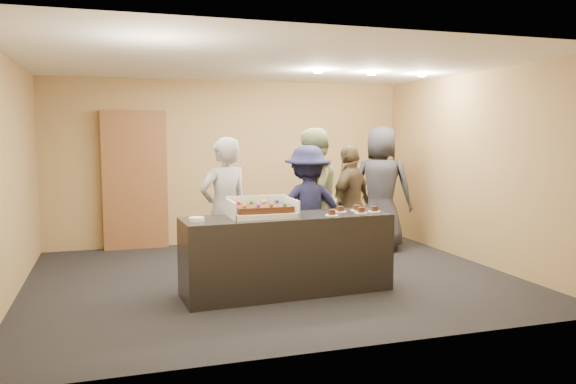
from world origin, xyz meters
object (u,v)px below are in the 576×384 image
object	(u,v)px
serving_counter	(287,254)
sheet_cake	(262,208)
storage_cabinet	(135,180)
plate_stack	(197,219)
person_navy_man	(308,209)
person_dark_suit	(381,188)
cake_box	(262,212)
person_brown_extra	(350,204)
person_sage_man	(312,198)
person_server_grey	(224,211)

from	to	relation	value
serving_counter	sheet_cake	distance (m)	0.62
serving_counter	storage_cabinet	distance (m)	3.55
serving_counter	plate_stack	size ratio (longest dim) A/B	14.74
plate_stack	person_navy_man	xyz separation A→B (m)	(1.61, 0.99, -0.08)
storage_cabinet	person_dark_suit	xyz separation A→B (m)	(3.68, -1.26, -0.12)
cake_box	person_brown_extra	bearing A→B (deg)	36.64
serving_counter	cake_box	world-z (taller)	cake_box
storage_cabinet	person_sage_man	xyz separation A→B (m)	(2.24, -2.03, -0.14)
cake_box	person_sage_man	bearing A→B (deg)	47.28
sheet_cake	person_brown_extra	bearing A→B (deg)	37.25
storage_cabinet	person_server_grey	xyz separation A→B (m)	(0.94, -2.51, -0.20)
serving_counter	cake_box	distance (m)	0.58
storage_cabinet	person_brown_extra	bearing A→B (deg)	-33.27
plate_stack	person_server_grey	distance (m)	0.83
person_brown_extra	plate_stack	bearing A→B (deg)	-8.30
storage_cabinet	cake_box	bearing A→B (deg)	-68.01
person_navy_man	person_dark_suit	xyz separation A→B (m)	(1.57, 0.96, 0.14)
person_navy_man	sheet_cake	bearing A→B (deg)	50.41
person_brown_extra	person_dark_suit	xyz separation A→B (m)	(0.80, 0.63, 0.14)
person_sage_man	person_dark_suit	world-z (taller)	person_dark_suit
storage_cabinet	sheet_cake	world-z (taller)	storage_cabinet
person_server_grey	serving_counter	bearing A→B (deg)	115.39
storage_cabinet	cake_box	size ratio (longest dim) A/B	2.99
person_sage_man	person_brown_extra	distance (m)	0.67
cake_box	person_navy_man	size ratio (longest dim) A/B	0.44
cake_box	person_brown_extra	distance (m)	2.03
person_navy_man	person_server_grey	bearing A→B (deg)	17.83
serving_counter	person_dark_suit	xyz separation A→B (m)	(2.14, 1.87, 0.53)
person_server_grey	person_sage_man	distance (m)	1.39
person_server_grey	person_brown_extra	world-z (taller)	person_server_grey
sheet_cake	person_sage_man	size ratio (longest dim) A/B	0.33
storage_cabinet	plate_stack	distance (m)	3.26
sheet_cake	person_navy_man	xyz separation A→B (m)	(0.86, 0.90, -0.16)
storage_cabinet	sheet_cake	xyz separation A→B (m)	(1.25, -3.13, -0.10)
serving_counter	cake_box	size ratio (longest dim) A/B	3.27
cake_box	person_dark_suit	xyz separation A→B (m)	(2.43, 1.84, 0.03)
cake_box	plate_stack	xyz separation A→B (m)	(-0.75, -0.11, -0.03)
serving_counter	person_brown_extra	distance (m)	1.86
plate_stack	person_sage_man	bearing A→B (deg)	34.17
serving_counter	person_dark_suit	distance (m)	2.89
sheet_cake	person_sage_man	world-z (taller)	person_sage_man
serving_counter	person_brown_extra	world-z (taller)	person_brown_extra
plate_stack	person_sage_man	world-z (taller)	person_sage_man
person_sage_man	cake_box	bearing A→B (deg)	8.83
plate_stack	person_navy_man	world-z (taller)	person_navy_man
cake_box	serving_counter	bearing A→B (deg)	-5.28
sheet_cake	person_server_grey	distance (m)	0.70
person_server_grey	person_navy_man	world-z (taller)	person_server_grey
person_navy_man	storage_cabinet	bearing A→B (deg)	-42.32
plate_stack	person_navy_man	size ratio (longest dim) A/B	0.10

